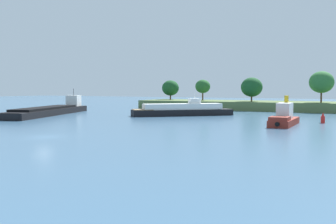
% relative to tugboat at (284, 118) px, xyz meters
% --- Properties ---
extents(ground_plane, '(400.00, 400.00, 0.00)m').
position_rel_tugboat_xyz_m(ground_plane, '(-23.39, -30.25, -1.23)').
color(ground_plane, '#3D607F').
extents(treeline_island, '(75.27, 16.30, 10.42)m').
position_rel_tugboat_xyz_m(treeline_island, '(-13.90, 44.13, 1.02)').
color(treeline_island, '#566B3D').
rests_on(treeline_island, ground).
extents(tugboat, '(3.65, 12.17, 4.89)m').
position_rel_tugboat_xyz_m(tugboat, '(0.00, 0.00, 0.00)').
color(tugboat, maroon).
rests_on(tugboat, ground).
extents(white_riverboat, '(19.54, 18.46, 5.17)m').
position_rel_tugboat_xyz_m(white_riverboat, '(-24.98, 13.25, 0.01)').
color(white_riverboat, black).
rests_on(white_riverboat, ground).
extents(cargo_barge, '(16.31, 34.14, 5.99)m').
position_rel_tugboat_xyz_m(cargo_barge, '(-53.26, 1.78, -0.23)').
color(cargo_barge, black).
rests_on(cargo_barge, ground).
extents(channel_buoy_red, '(0.70, 0.70, 1.90)m').
position_rel_tugboat_xyz_m(channel_buoy_red, '(5.16, 7.48, -0.42)').
color(channel_buoy_red, red).
rests_on(channel_buoy_red, ground).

